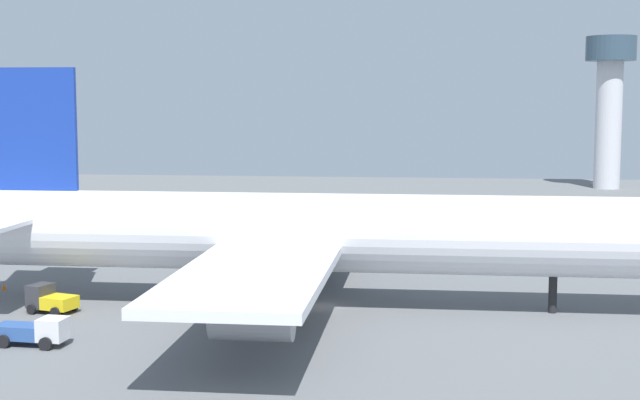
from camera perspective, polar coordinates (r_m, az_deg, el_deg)
The scene contains 7 objects.
ground_plane at distance 77.19m, azimuth 0.00°, elevation -6.76°, with size 266.40×266.40×0.00m, color slate.
cargo_airplane at distance 76.04m, azimuth -0.14°, elevation -2.14°, with size 66.60×53.20×20.31m.
catering_truck at distance 68.05m, azimuth -17.61°, elevation -7.91°, with size 5.35×2.70×2.07m.
pushback_tractor at distance 78.11m, azimuth -16.75°, elevation -6.04°, with size 4.35×3.42×2.30m.
baggage_tug at distance 110.46m, azimuth -18.32°, elevation -2.57°, with size 5.29×3.12×2.00m.
safety_cone_tail at distance 88.81m, azimuth -19.40°, elevation -5.19°, with size 0.43×0.43×0.62m, color orange.
control_tower at distance 189.63m, azimuth 17.87°, elevation 6.40°, with size 9.78×9.78×30.33m.
Camera 1 is at (8.76, -74.70, 17.35)m, focal length 50.51 mm.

